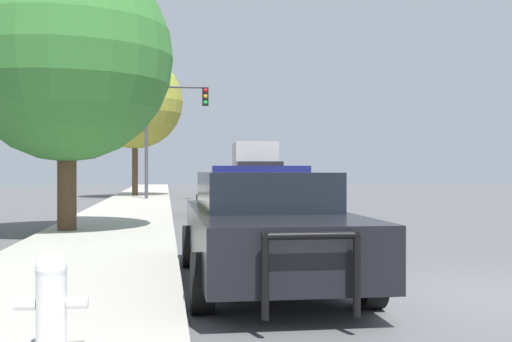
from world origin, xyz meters
The scene contains 11 objects.
ground_plane centered at (0.00, 0.00, 0.00)m, with size 110.00×110.00×0.00m, color #565659.
sidewalk_left centered at (-5.10, 0.00, 0.07)m, with size 3.00×110.00×0.13m.
police_car centered at (-2.50, 1.21, 0.78)m, with size 2.08×5.46×1.57m.
fire_hydrant centered at (-4.67, -2.16, 0.52)m, with size 0.55×0.24×0.74m.
traffic_light centered at (-3.59, 24.24, 4.01)m, with size 3.09×0.35×5.59m.
car_background_distant centered at (-0.08, 39.79, 0.74)m, with size 2.13×4.26×1.38m.
car_background_oncoming centered at (2.56, 26.49, 0.76)m, with size 2.18×4.76×1.39m.
car_background_midblock centered at (-1.69, 14.47, 0.77)m, with size 2.02×4.01×1.45m.
box_truck centered at (1.55, 31.19, 1.69)m, with size 3.06×8.07×3.18m.
tree_sidewalk_near centered at (-6.05, 7.94, 4.12)m, with size 4.86×4.86×6.43m.
tree_sidewalk_far centered at (-5.46, 28.17, 5.25)m, with size 5.18×5.18×7.72m.
Camera 1 is at (-3.80, -7.25, 1.51)m, focal length 45.00 mm.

